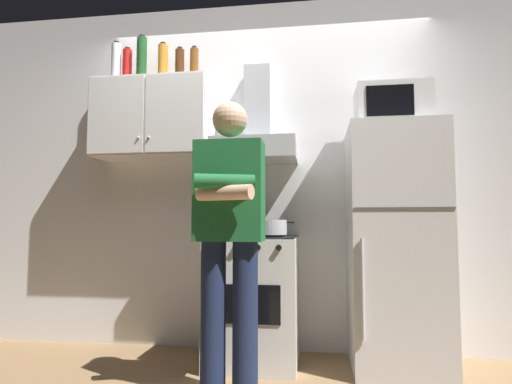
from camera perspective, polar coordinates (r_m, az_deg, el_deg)
ground_plane at (r=2.85m, az=-0.00°, el=-23.69°), size 7.00×7.00×0.00m
back_wall_tiled at (r=3.31m, az=1.47°, el=2.67°), size 4.80×0.10×2.70m
upper_cabinet at (r=3.38m, az=-13.70°, el=9.56°), size 0.90×0.37×0.60m
stove_oven at (r=2.99m, az=-0.28°, el=-14.21°), size 0.60×0.62×0.87m
range_hood at (r=3.14m, az=0.06°, el=7.64°), size 0.60×0.44×0.75m
refrigerator at (r=2.97m, az=18.34°, el=-6.94°), size 0.60×0.62×1.60m
microwave at (r=3.08m, az=17.85°, el=10.80°), size 0.48×0.37×0.28m
person_standing at (r=2.36m, az=-3.64°, el=-5.42°), size 0.38×0.33×1.64m
cooking_pot at (r=2.81m, az=1.99°, el=-4.79°), size 0.32×0.22×0.10m
bottle_wine_green at (r=3.53m, az=-15.21°, el=17.01°), size 0.08×0.08×0.36m
bottle_beer_brown at (r=3.44m, az=-8.36°, el=16.72°), size 0.07×0.07×0.27m
bottle_soda_red at (r=3.60m, az=-17.03°, el=15.98°), size 0.07×0.07×0.28m
bottle_liquor_amber at (r=3.50m, az=-12.49°, el=16.71°), size 0.08×0.08×0.31m
bottle_rum_dark at (r=3.47m, az=-10.29°, el=16.54°), size 0.07×0.07×0.27m
bottle_vodka_clear at (r=3.65m, az=-18.41°, el=16.20°), size 0.08×0.08×0.34m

